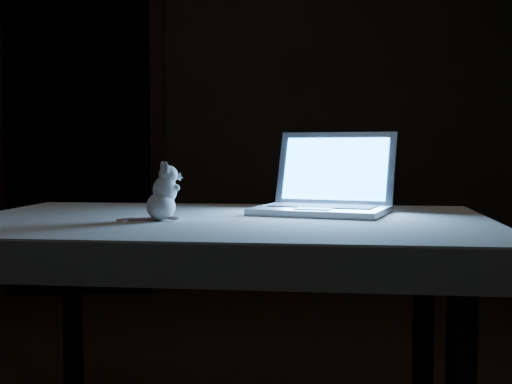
{
  "coord_description": "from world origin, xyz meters",
  "views": [
    {
      "loc": [
        -0.24,
        -1.84,
        0.92
      ],
      "look_at": [
        -0.13,
        0.05,
        0.8
      ],
      "focal_mm": 48.0,
      "sensor_mm": 36.0,
      "label": 1
    }
  ],
  "objects": [
    {
      "name": "laptop",
      "position": [
        0.06,
        0.14,
        0.86
      ],
      "size": [
        0.48,
        0.45,
        0.25
      ],
      "primitive_type": null,
      "rotation": [
        0.0,
        0.0,
        -0.43
      ],
      "color": "silver",
      "rests_on": "tablecloth"
    },
    {
      "name": "doorway",
      "position": [
        -1.1,
        2.5,
        1.06
      ],
      "size": [
        1.06,
        0.36,
        2.13
      ],
      "primitive_type": null,
      "color": "black",
      "rests_on": "back_wall"
    },
    {
      "name": "tablecloth",
      "position": [
        -0.29,
        0.05,
        0.68
      ],
      "size": [
        1.7,
        1.44,
        0.09
      ],
      "primitive_type": null,
      "rotation": [
        0.0,
        0.0,
        -0.39
      ],
      "color": "beige",
      "rests_on": "table"
    },
    {
      "name": "back_wall",
      "position": [
        0.0,
        2.5,
        1.3
      ],
      "size": [
        4.5,
        0.04,
        2.6
      ],
      "primitive_type": "cube",
      "color": "black",
      "rests_on": "ground"
    },
    {
      "name": "plush_mouse",
      "position": [
        -0.39,
        -0.02,
        0.81
      ],
      "size": [
        0.14,
        0.14,
        0.15
      ],
      "primitive_type": null,
      "rotation": [
        0.0,
        0.0,
        -0.27
      ],
      "color": "white",
      "rests_on": "tablecloth"
    },
    {
      "name": "table",
      "position": [
        -0.22,
        0.03,
        0.36
      ],
      "size": [
        1.48,
        1.1,
        0.72
      ],
      "primitive_type": null,
      "rotation": [
        0.0,
        0.0,
        -0.18
      ],
      "color": "black",
      "rests_on": "floor"
    }
  ]
}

